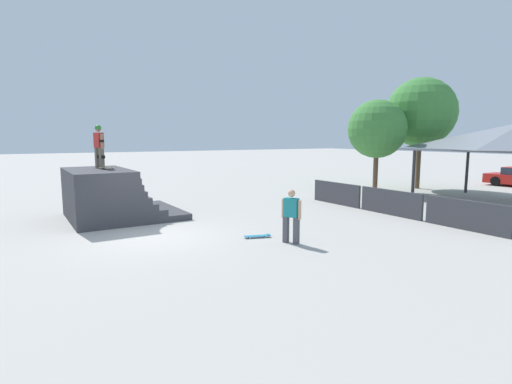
{
  "coord_description": "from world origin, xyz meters",
  "views": [
    {
      "loc": [
        12.67,
        -3.7,
        3.2
      ],
      "look_at": [
        -0.51,
        4.42,
        1.09
      ],
      "focal_mm": 28.0,
      "sensor_mm": 36.0,
      "label": 1
    }
  ],
  "objects_px": {
    "skateboard_on_deck": "(107,168)",
    "bystander_walking": "(291,214)",
    "skater_on_deck": "(99,143)",
    "skateboard_on_ground": "(258,236)",
    "tree_beside_pavilion": "(421,113)",
    "tree_far_back": "(377,129)"
  },
  "relations": [
    {
      "from": "skater_on_deck",
      "to": "tree_beside_pavilion",
      "type": "bearing_deg",
      "value": 73.64
    },
    {
      "from": "skater_on_deck",
      "to": "tree_far_back",
      "type": "xyz_separation_m",
      "value": [
        0.42,
        15.4,
        0.72
      ]
    },
    {
      "from": "skateboard_on_deck",
      "to": "bystander_walking",
      "type": "relative_size",
      "value": 0.51
    },
    {
      "from": "skateboard_on_deck",
      "to": "skater_on_deck",
      "type": "bearing_deg",
      "value": 168.6
    },
    {
      "from": "skateboard_on_deck",
      "to": "tree_far_back",
      "type": "relative_size",
      "value": 0.16
    },
    {
      "from": "skater_on_deck",
      "to": "skateboard_on_deck",
      "type": "height_order",
      "value": "skater_on_deck"
    },
    {
      "from": "bystander_walking",
      "to": "tree_far_back",
      "type": "height_order",
      "value": "tree_far_back"
    },
    {
      "from": "skater_on_deck",
      "to": "skateboard_on_deck",
      "type": "xyz_separation_m",
      "value": [
        0.65,
        0.15,
        -0.93
      ]
    },
    {
      "from": "skater_on_deck",
      "to": "tree_far_back",
      "type": "distance_m",
      "value": 15.42
    },
    {
      "from": "skater_on_deck",
      "to": "bystander_walking",
      "type": "distance_m",
      "value": 8.57
    },
    {
      "from": "skater_on_deck",
      "to": "bystander_walking",
      "type": "relative_size",
      "value": 1.04
    },
    {
      "from": "skateboard_on_ground",
      "to": "tree_beside_pavilion",
      "type": "bearing_deg",
      "value": 38.31
    },
    {
      "from": "bystander_walking",
      "to": "tree_far_back",
      "type": "xyz_separation_m",
      "value": [
        -6.82,
        11.29,
        2.78
      ]
    },
    {
      "from": "skateboard_on_deck",
      "to": "bystander_walking",
      "type": "bearing_deg",
      "value": 6.6
    },
    {
      "from": "skateboard_on_deck",
      "to": "tree_far_back",
      "type": "distance_m",
      "value": 15.34
    },
    {
      "from": "skateboard_on_deck",
      "to": "tree_beside_pavilion",
      "type": "distance_m",
      "value": 18.98
    },
    {
      "from": "skater_on_deck",
      "to": "skateboard_on_deck",
      "type": "bearing_deg",
      "value": -1.18
    },
    {
      "from": "tree_far_back",
      "to": "skater_on_deck",
      "type": "bearing_deg",
      "value": -91.56
    },
    {
      "from": "skateboard_on_ground",
      "to": "tree_far_back",
      "type": "height_order",
      "value": "tree_far_back"
    },
    {
      "from": "skater_on_deck",
      "to": "skateboard_on_ground",
      "type": "height_order",
      "value": "skater_on_deck"
    },
    {
      "from": "skateboard_on_ground",
      "to": "tree_far_back",
      "type": "bearing_deg",
      "value": 44.72
    },
    {
      "from": "skateboard_on_deck",
      "to": "tree_far_back",
      "type": "bearing_deg",
      "value": 66.45
    }
  ]
}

